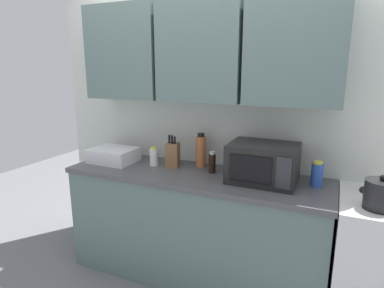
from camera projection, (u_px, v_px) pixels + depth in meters
wall_back_with_cabinets at (207, 85)px, 2.59m from camera, size 2.94×0.38×2.60m
counter_run at (195, 225)px, 2.64m from camera, size 2.07×0.63×0.90m
kettle at (381, 194)px, 1.87m from camera, size 0.18×0.18×0.20m
microwave at (263, 163)px, 2.32m from camera, size 0.48×0.37×0.28m
dish_rack at (114, 155)px, 2.83m from camera, size 0.38×0.30×0.12m
knife_block at (173, 155)px, 2.68m from camera, size 0.13×0.14×0.27m
bottle_spice_jar at (201, 151)px, 2.68m from camera, size 0.08×0.08×0.28m
bottle_soy_dark at (212, 163)px, 2.53m from camera, size 0.06×0.06×0.17m
bottle_blue_cleaner at (317, 175)px, 2.23m from camera, size 0.08×0.08×0.18m
bottle_white_jar at (154, 157)px, 2.72m from camera, size 0.07×0.07×0.16m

